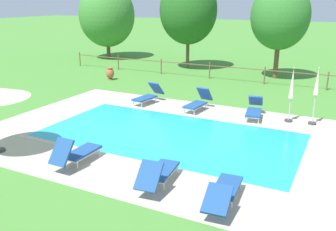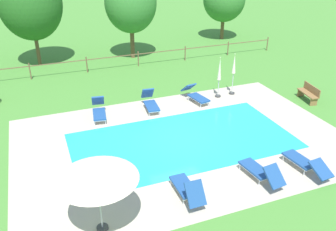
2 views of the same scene
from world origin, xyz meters
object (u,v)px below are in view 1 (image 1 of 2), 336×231
object	(u,v)px
sun_lounger_north_mid	(77,152)
sun_lounger_north_end	(159,172)
terracotta_urn_near_fence	(110,73)
tree_east_mid	(107,15)
patio_umbrella_closed_row_mid_west	(316,89)
sun_lounger_south_near_corner	(224,190)
sun_lounger_north_far	(148,95)
tree_west_mid	(188,10)
sun_lounger_south_mid	(198,102)
patio_umbrella_closed_row_west	(292,89)
sun_lounger_north_near_steps	(254,109)
tree_centre	(280,16)

from	to	relation	value
sun_lounger_north_mid	sun_lounger_north_end	distance (m)	2.90
terracotta_urn_near_fence	tree_east_mid	world-z (taller)	tree_east_mid
patio_umbrella_closed_row_mid_west	terracotta_urn_near_fence	world-z (taller)	patio_umbrella_closed_row_mid_west
sun_lounger_north_mid	sun_lounger_south_near_corner	distance (m)	4.83
sun_lounger_north_far	patio_umbrella_closed_row_mid_west	xyz separation A→B (m)	(7.62, 0.22, 1.10)
tree_west_mid	sun_lounger_south_mid	bearing A→B (deg)	-63.54
sun_lounger_north_mid	tree_east_mid	bearing A→B (deg)	122.91
sun_lounger_north_end	patio_umbrella_closed_row_west	world-z (taller)	patio_umbrella_closed_row_west
sun_lounger_north_mid	sun_lounger_south_near_corner	size ratio (longest dim) A/B	0.87
sun_lounger_north_near_steps	terracotta_urn_near_fence	world-z (taller)	sun_lounger_north_near_steps
patio_umbrella_closed_row_west	terracotta_urn_near_fence	xyz separation A→B (m)	(-11.58, 3.55, -0.98)
tree_centre	tree_east_mid	distance (m)	14.87
sun_lounger_north_end	sun_lounger_south_near_corner	bearing A→B (deg)	-3.62
sun_lounger_north_far	tree_east_mid	size ratio (longest dim) A/B	0.31
tree_west_mid	tree_east_mid	world-z (taller)	tree_west_mid
sun_lounger_north_end	tree_centre	distance (m)	16.53
patio_umbrella_closed_row_west	tree_west_mid	xyz separation A→B (m)	(-8.88, 9.56, 2.74)
sun_lounger_north_far	tree_east_mid	distance (m)	15.57
patio_umbrella_closed_row_west	tree_west_mid	world-z (taller)	tree_west_mid
sun_lounger_north_near_steps	sun_lounger_north_mid	size ratio (longest dim) A/B	1.11
sun_lounger_north_near_steps	sun_lounger_north_mid	bearing A→B (deg)	-117.36
sun_lounger_north_near_steps	terracotta_urn_near_fence	size ratio (longest dim) A/B	2.59
patio_umbrella_closed_row_mid_west	tree_centre	distance (m)	9.64
sun_lounger_south_mid	patio_umbrella_closed_row_west	size ratio (longest dim) A/B	0.83
sun_lounger_north_far	terracotta_urn_near_fence	distance (m)	6.13
tree_east_mid	tree_centre	bearing A→B (deg)	-8.62
sun_lounger_south_mid	tree_west_mid	xyz separation A→B (m)	(-4.84, 9.73, 3.75)
patio_umbrella_closed_row_west	tree_west_mid	distance (m)	13.33
sun_lounger_north_near_steps	sun_lounger_south_mid	xyz separation A→B (m)	(-2.59, -0.05, 0.02)
patio_umbrella_closed_row_west	tree_centre	distance (m)	9.46
sun_lounger_north_mid	sun_lounger_south_near_corner	world-z (taller)	sun_lounger_north_mid
sun_lounger_north_far	sun_lounger_south_mid	distance (m)	2.65
patio_umbrella_closed_row_west	terracotta_urn_near_fence	bearing A→B (deg)	162.96
sun_lounger_north_mid	tree_east_mid	size ratio (longest dim) A/B	0.30
sun_lounger_north_mid	terracotta_urn_near_fence	xyz separation A→B (m)	(-6.42, 10.85, 0.03)
tree_west_mid	patio_umbrella_closed_row_west	bearing A→B (deg)	-47.12
patio_umbrella_closed_row_mid_west	sun_lounger_north_near_steps	bearing A→B (deg)	-175.47
sun_lounger_north_end	terracotta_urn_near_fence	distance (m)	14.33
patio_umbrella_closed_row_mid_west	terracotta_urn_near_fence	distance (m)	13.03
sun_lounger_north_near_steps	sun_lounger_south_mid	size ratio (longest dim) A/B	1.07
sun_lounger_north_mid	tree_centre	world-z (taller)	tree_centre
sun_lounger_south_mid	terracotta_urn_near_fence	distance (m)	8.41
sun_lounger_north_near_steps	patio_umbrella_closed_row_mid_west	bearing A→B (deg)	4.53
sun_lounger_north_far	tree_east_mid	xyz separation A→B (m)	(-10.34, 11.19, 3.21)
tree_east_mid	sun_lounger_north_near_steps	bearing A→B (deg)	-35.60
sun_lounger_north_far	terracotta_urn_near_fence	xyz separation A→B (m)	(-4.89, 3.70, 0.03)
sun_lounger_north_near_steps	tree_east_mid	world-z (taller)	tree_east_mid
sun_lounger_south_near_corner	tree_east_mid	distance (m)	25.13
sun_lounger_north_end	terracotta_urn_near_fence	bearing A→B (deg)	130.57
sun_lounger_south_near_corner	tree_centre	size ratio (longest dim) A/B	0.35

